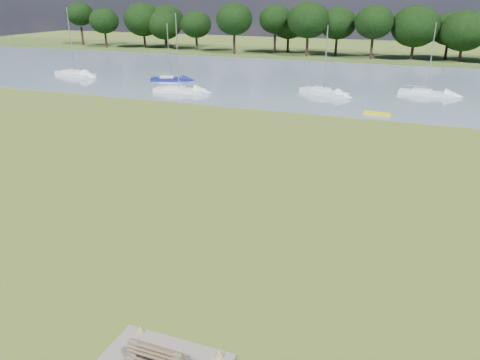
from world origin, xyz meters
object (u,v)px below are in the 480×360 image
(sailboat_3, at_px, (74,73))
(sailboat_2, at_px, (323,91))
(kayak, at_px, (377,113))
(sailboat_4, at_px, (169,78))
(sailboat_0, at_px, (178,89))
(sailboat_5, at_px, (426,92))

(sailboat_3, bearing_deg, sailboat_2, 14.49)
(kayak, distance_m, sailboat_4, 30.82)
(kayak, distance_m, sailboat_0, 24.24)
(sailboat_2, relative_size, sailboat_4, 1.05)
(sailboat_2, height_order, sailboat_5, sailboat_5)
(kayak, height_order, sailboat_3, sailboat_3)
(sailboat_0, bearing_deg, sailboat_2, 9.72)
(sailboat_3, bearing_deg, sailboat_5, 19.51)
(sailboat_3, relative_size, sailboat_5, 1.16)
(sailboat_4, bearing_deg, kayak, -40.77)
(kayak, bearing_deg, sailboat_5, 78.14)
(sailboat_3, relative_size, sailboat_4, 1.26)
(sailboat_0, distance_m, sailboat_3, 21.07)
(sailboat_2, bearing_deg, sailboat_4, -160.24)
(kayak, xyz_separation_m, sailboat_5, (4.32, 12.21, 0.28))
(sailboat_0, bearing_deg, sailboat_5, 10.95)
(sailboat_0, height_order, sailboat_2, sailboat_0)
(sailboat_0, relative_size, sailboat_3, 0.96)
(sailboat_2, relative_size, sailboat_3, 0.83)
(sailboat_2, height_order, sailboat_4, sailboat_2)
(sailboat_3, distance_m, sailboat_4, 15.25)
(sailboat_0, distance_m, sailboat_2, 17.61)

